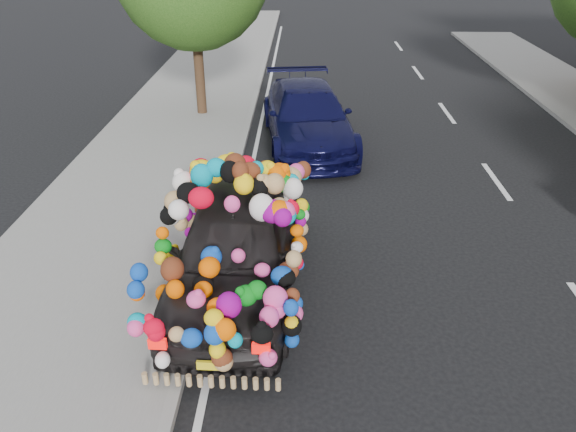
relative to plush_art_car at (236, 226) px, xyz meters
name	(u,v)px	position (x,y,z in m)	size (l,w,h in m)	color
ground	(354,318)	(1.80, -0.74, -1.13)	(100.00, 100.00, 0.00)	black
sidewalk	(68,310)	(-2.50, -0.74, -1.07)	(4.00, 60.00, 0.12)	gray
kerb	(197,312)	(-0.55, -0.74, -1.07)	(0.15, 60.00, 0.13)	gray
plush_art_car	(236,226)	(0.00, 0.00, 0.00)	(2.38, 4.85, 2.20)	black
navy_sedan	(308,116)	(1.13, 6.53, -0.39)	(2.08, 5.12, 1.49)	#0A0B33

